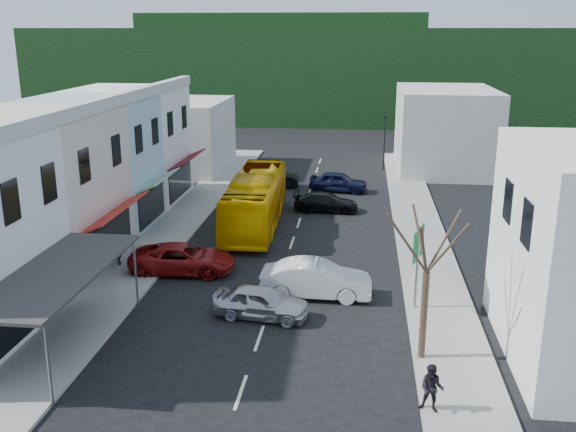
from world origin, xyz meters
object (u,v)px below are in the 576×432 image
Objects in this scene: car_silver at (261,302)px; car_red at (183,259)px; pedestrian_right at (432,387)px; street_tree at (426,272)px; bus at (256,202)px; pedestrian_left at (119,248)px; car_white at (316,282)px; direction_sign at (417,269)px; traffic_signal at (385,141)px.

car_red is (-4.77, 4.80, 0.00)m from car_silver.
street_tree reaches higher than pedestrian_right.
bus reaches higher than car_red.
pedestrian_left is at bearing 151.13° from street_tree.
bus reaches higher than pedestrian_left.
bus reaches higher than car_white.
car_silver is at bearing 151.48° from pedestrian_right.
car_silver and car_red have the same top height.
bus is 6.82× the size of pedestrian_left.
direction_sign is at bearing 88.73° from street_tree.
car_silver is 6.77m from car_red.
pedestrian_right is at bearing -127.43° from car_silver.
bus is 18.58m from street_tree.
car_silver is 7.70m from street_tree.
bus is 19.78m from traffic_signal.
street_tree is (0.00, 3.58, 2.52)m from pedestrian_right.
street_tree reaches higher than bus.
car_silver is at bearing 96.16° from traffic_signal.
car_white is 1.14× the size of direction_sign.
direction_sign reaches higher than bus.
car_white is 0.87× the size of traffic_signal.
car_red is 1.19× the size of direction_sign.
direction_sign is at bearing -54.32° from bus.
car_red is at bearing 151.44° from pedestrian_right.
bus is 14.77m from direction_sign.
street_tree is at bearing -140.98° from car_white.
direction_sign is at bearing 108.31° from traffic_signal.
car_red is at bearing 72.49° from car_white.
car_silver is 0.63× the size of street_tree.
bus is 2.64× the size of car_silver.
street_tree reaches higher than direction_sign.
car_white is 7.55m from street_tree.
pedestrian_left is at bearing -175.78° from direction_sign.
car_red is at bearing -107.78° from bus.
car_white is 0.63× the size of street_tree.
car_silver is at bearing -81.72° from bus.
pedestrian_right is 37.64m from traffic_signal.
street_tree reaches higher than pedestrian_left.
car_red is 16.02m from pedestrian_right.
pedestrian_left is at bearing 76.29° from car_white.
car_white is 2.59× the size of pedestrian_left.
traffic_signal reaches higher than car_red.
bus is at bearing 23.86° from car_white.
street_tree reaches higher than traffic_signal.
traffic_signal is (14.30, 25.87, 1.52)m from pedestrian_left.
car_red is at bearing 52.49° from car_silver.
pedestrian_right is at bearing -72.66° from direction_sign.
pedestrian_right is (11.30, -11.34, 0.30)m from car_red.
street_tree is (4.35, -5.49, 2.82)m from car_white.
bus is at bearing 130.91° from pedestrian_right.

